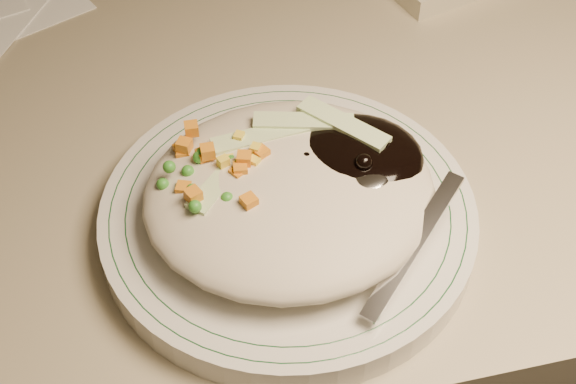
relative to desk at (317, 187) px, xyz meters
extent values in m
cube|color=gray|center=(0.00, 0.00, 0.18)|extent=(1.40, 0.70, 0.04)
cylinder|color=silver|center=(-0.08, -0.21, 0.21)|extent=(0.25, 0.25, 0.02)
torus|color=#144723|center=(-0.08, -0.21, 0.22)|extent=(0.24, 0.24, 0.00)
torus|color=#144723|center=(-0.08, -0.21, 0.22)|extent=(0.22, 0.22, 0.00)
ellipsoid|color=#B4AA92|center=(-0.08, -0.22, 0.24)|extent=(0.19, 0.18, 0.04)
ellipsoid|color=black|center=(-0.04, -0.20, 0.25)|extent=(0.10, 0.09, 0.03)
ellipsoid|color=orange|center=(-0.13, -0.20, 0.24)|extent=(0.08, 0.08, 0.02)
sphere|color=black|center=(-0.07, -0.20, 0.25)|extent=(0.01, 0.01, 0.01)
sphere|color=black|center=(-0.04, -0.20, 0.25)|extent=(0.01, 0.01, 0.01)
sphere|color=black|center=(-0.01, -0.20, 0.26)|extent=(0.01, 0.01, 0.01)
sphere|color=black|center=(-0.02, -0.19, 0.25)|extent=(0.01, 0.01, 0.01)
sphere|color=black|center=(-0.03, -0.22, 0.26)|extent=(0.01, 0.01, 0.01)
sphere|color=black|center=(-0.04, -0.20, 0.25)|extent=(0.01, 0.01, 0.01)
sphere|color=black|center=(-0.03, -0.19, 0.25)|extent=(0.01, 0.01, 0.01)
cube|color=orange|center=(-0.13, -0.19, 0.26)|extent=(0.01, 0.01, 0.01)
cube|color=orange|center=(-0.11, -0.21, 0.25)|extent=(0.01, 0.01, 0.01)
cube|color=orange|center=(-0.14, -0.17, 0.26)|extent=(0.01, 0.01, 0.01)
cube|color=orange|center=(-0.11, -0.20, 0.26)|extent=(0.01, 0.01, 0.01)
cube|color=orange|center=(-0.11, -0.21, 0.26)|extent=(0.01, 0.01, 0.01)
cube|color=orange|center=(-0.14, -0.17, 0.25)|extent=(0.01, 0.01, 0.01)
cube|color=orange|center=(-0.13, -0.19, 0.26)|extent=(0.01, 0.01, 0.01)
cube|color=orange|center=(-0.11, -0.21, 0.26)|extent=(0.01, 0.01, 0.01)
cube|color=orange|center=(-0.09, -0.19, 0.26)|extent=(0.01, 0.01, 0.01)
cube|color=orange|center=(-0.14, -0.17, 0.26)|extent=(0.01, 0.01, 0.01)
cube|color=orange|center=(-0.14, -0.22, 0.26)|extent=(0.01, 0.01, 0.01)
cube|color=orange|center=(-0.11, -0.23, 0.26)|extent=(0.01, 0.01, 0.01)
cube|color=orange|center=(-0.15, -0.21, 0.25)|extent=(0.01, 0.01, 0.01)
cube|color=orange|center=(-0.14, -0.17, 0.25)|extent=(0.01, 0.01, 0.01)
sphere|color=#388C28|center=(-0.11, -0.20, 0.25)|extent=(0.01, 0.01, 0.01)
sphere|color=#388C28|center=(-0.14, -0.23, 0.26)|extent=(0.01, 0.01, 0.01)
sphere|color=#388C28|center=(-0.14, -0.20, 0.26)|extent=(0.01, 0.01, 0.01)
sphere|color=#388C28|center=(-0.15, -0.20, 0.26)|extent=(0.01, 0.01, 0.01)
sphere|color=#388C28|center=(-0.11, -0.19, 0.25)|extent=(0.01, 0.01, 0.01)
sphere|color=#388C28|center=(-0.11, -0.22, 0.25)|extent=(0.01, 0.01, 0.01)
sphere|color=#388C28|center=(-0.13, -0.20, 0.25)|extent=(0.01, 0.01, 0.01)
sphere|color=#388C28|center=(-0.13, -0.22, 0.25)|extent=(0.01, 0.01, 0.01)
sphere|color=#388C28|center=(-0.16, -0.20, 0.25)|extent=(0.01, 0.01, 0.01)
sphere|color=#388C28|center=(-0.13, -0.19, 0.26)|extent=(0.01, 0.01, 0.01)
sphere|color=#388C28|center=(-0.13, -0.19, 0.26)|extent=(0.01, 0.01, 0.01)
sphere|color=#388C28|center=(-0.14, -0.21, 0.25)|extent=(0.01, 0.01, 0.01)
sphere|color=#388C28|center=(-0.12, -0.23, 0.26)|extent=(0.01, 0.01, 0.01)
sphere|color=#388C28|center=(-0.09, -0.18, 0.25)|extent=(0.01, 0.01, 0.01)
cube|color=yellow|center=(-0.11, -0.19, 0.25)|extent=(0.01, 0.01, 0.01)
cube|color=yellow|center=(-0.10, -0.20, 0.26)|extent=(0.01, 0.01, 0.01)
cube|color=yellow|center=(-0.13, -0.19, 0.25)|extent=(0.01, 0.01, 0.01)
cube|color=yellow|center=(-0.12, -0.20, 0.26)|extent=(0.01, 0.01, 0.01)
cube|color=yellow|center=(-0.13, -0.20, 0.25)|extent=(0.01, 0.01, 0.01)
cube|color=yellow|center=(-0.10, -0.19, 0.26)|extent=(0.01, 0.01, 0.01)
cube|color=yellow|center=(-0.11, -0.18, 0.26)|extent=(0.01, 0.01, 0.01)
cube|color=yellow|center=(-0.12, -0.20, 0.25)|extent=(0.01, 0.01, 0.01)
cube|color=#B2D18C|center=(-0.09, -0.18, 0.26)|extent=(0.07, 0.02, 0.00)
cube|color=#B2D18C|center=(-0.06, -0.17, 0.26)|extent=(0.07, 0.03, 0.00)
cube|color=#B2D18C|center=(-0.12, -0.21, 0.26)|extent=(0.06, 0.06, 0.00)
cube|color=#B2D18C|center=(-0.04, -0.18, 0.26)|extent=(0.05, 0.06, 0.00)
ellipsoid|color=silver|center=(-0.03, -0.22, 0.25)|extent=(0.06, 0.06, 0.01)
cube|color=silver|center=(-0.02, -0.28, 0.24)|extent=(0.09, 0.09, 0.03)
camera|label=1|loc=(-0.16, -0.56, 0.63)|focal=50.00mm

